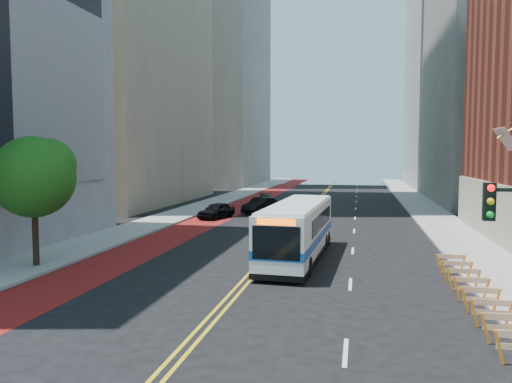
{
  "coord_description": "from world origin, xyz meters",
  "views": [
    {
      "loc": [
        5.12,
        -16.76,
        5.94
      ],
      "look_at": [
        -0.01,
        8.0,
        4.02
      ],
      "focal_mm": 35.0,
      "sensor_mm": 36.0,
      "label": 1
    }
  ],
  "objects_px": {
    "transit_bus": "(298,230)",
    "street_tree": "(35,174)",
    "car_a": "(216,210)",
    "car_c": "(265,200)",
    "car_b": "(261,205)"
  },
  "relations": [
    {
      "from": "street_tree",
      "to": "car_b",
      "type": "xyz_separation_m",
      "value": [
        6.76,
        25.77,
        -4.11
      ]
    },
    {
      "from": "street_tree",
      "to": "transit_bus",
      "type": "bearing_deg",
      "value": 20.78
    },
    {
      "from": "car_c",
      "to": "street_tree",
      "type": "bearing_deg",
      "value": -114.4
    },
    {
      "from": "street_tree",
      "to": "car_a",
      "type": "bearing_deg",
      "value": 80.45
    },
    {
      "from": "transit_bus",
      "to": "car_a",
      "type": "bearing_deg",
      "value": 123.17
    },
    {
      "from": "transit_bus",
      "to": "street_tree",
      "type": "bearing_deg",
      "value": -156.55
    },
    {
      "from": "car_a",
      "to": "car_c",
      "type": "bearing_deg",
      "value": 95.32
    },
    {
      "from": "street_tree",
      "to": "transit_bus",
      "type": "distance_m",
      "value": 14.31
    },
    {
      "from": "transit_bus",
      "to": "car_c",
      "type": "bearing_deg",
      "value": 107.03
    },
    {
      "from": "transit_bus",
      "to": "car_b",
      "type": "height_order",
      "value": "transit_bus"
    },
    {
      "from": "street_tree",
      "to": "car_c",
      "type": "relative_size",
      "value": 1.45
    },
    {
      "from": "street_tree",
      "to": "car_c",
      "type": "bearing_deg",
      "value": 79.44
    },
    {
      "from": "car_b",
      "to": "transit_bus",
      "type": "bearing_deg",
      "value": -54.38
    },
    {
      "from": "transit_bus",
      "to": "car_a",
      "type": "relative_size",
      "value": 2.72
    },
    {
      "from": "street_tree",
      "to": "car_b",
      "type": "relative_size",
      "value": 1.38
    }
  ]
}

